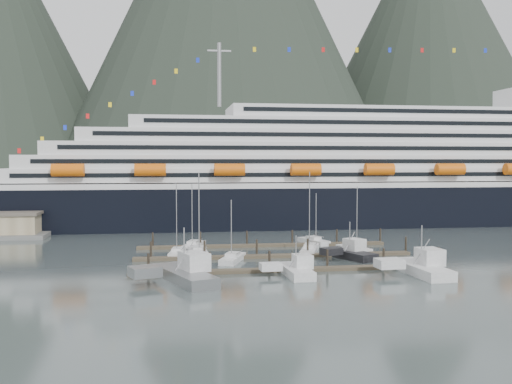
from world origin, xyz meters
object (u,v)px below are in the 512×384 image
trawler_a (183,274)px  trawler_b (295,270)px  sailboat_d (310,250)px  sailboat_h (354,249)px  trawler_e (349,253)px  sailboat_e (194,246)px  sailboat_f (314,242)px  sailboat_b (177,253)px  sailboat_c (233,259)px  sailboat_a (199,254)px  trawler_d (420,268)px  cruise_ship (370,178)px

trawler_a → trawler_b: 16.19m
sailboat_d → sailboat_h: size_ratio=1.23×
sailboat_d → trawler_e: size_ratio=1.36×
sailboat_e → sailboat_f: size_ratio=1.21×
sailboat_b → trawler_b: sailboat_b is taller
sailboat_c → sailboat_e: bearing=39.5°
sailboat_d → trawler_b: 22.81m
sailboat_a → trawler_d: bearing=-126.4°
sailboat_f → trawler_d: (7.66, -33.72, 0.58)m
sailboat_e → sailboat_b: bearing=178.1°
sailboat_f → trawler_e: sailboat_f is taller
sailboat_a → trawler_a: bearing=169.0°
cruise_ship → sailboat_d: bearing=-120.6°
sailboat_b → trawler_d: size_ratio=0.98×
sailboat_d → trawler_a: sailboat_d is taller
cruise_ship → sailboat_f: cruise_ship is taller
trawler_b → trawler_d: (18.34, -1.62, 0.14)m
sailboat_h → trawler_d: size_ratio=0.91×
sailboat_d → trawler_b: (-7.37, -21.58, 0.42)m
sailboat_f → trawler_e: 18.55m
sailboat_h → trawler_b: bearing=122.7°
sailboat_a → sailboat_h: (28.40, 1.51, -0.04)m
cruise_ship → trawler_d: 72.76m
sailboat_b → sailboat_d: sailboat_d is taller
sailboat_b → trawler_e: 29.77m
sailboat_b → sailboat_f: sailboat_b is taller
sailboat_a → sailboat_c: bearing=-141.9°
sailboat_c → trawler_d: size_ratio=0.79×
sailboat_b → trawler_a: sailboat_b is taller
sailboat_d → sailboat_e: size_ratio=1.18×
trawler_a → trawler_b: (16.11, 1.67, -0.16)m
sailboat_a → sailboat_b: bearing=63.6°
sailboat_c → trawler_e: sailboat_c is taller
sailboat_c → trawler_b: 15.36m
sailboat_f → sailboat_a: bearing=98.3°
trawler_e → sailboat_b: bearing=51.7°
sailboat_e → trawler_b: sailboat_e is taller
cruise_ship → sailboat_c: bearing=-127.8°
sailboat_d → sailboat_e: sailboat_d is taller
cruise_ship → sailboat_a: (-47.92, -48.86, -11.59)m
cruise_ship → sailboat_h: (-19.52, -47.34, -11.64)m
trawler_e → sailboat_d: bearing=8.0°
sailboat_h → trawler_d: (2.83, -22.61, 0.57)m
cruise_ship → trawler_b: cruise_ship is taller
cruise_ship → trawler_a: cruise_ship is taller
sailboat_d → trawler_d: bearing=-136.2°
sailboat_a → trawler_a: sailboat_a is taller
sailboat_e → trawler_d: (31.67, -31.20, 0.57)m
sailboat_d → trawler_e: bearing=-129.8°
cruise_ship → trawler_e: (-22.74, -54.71, -11.16)m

